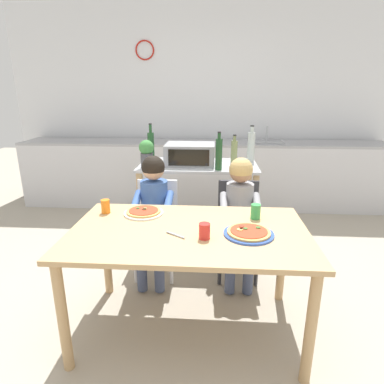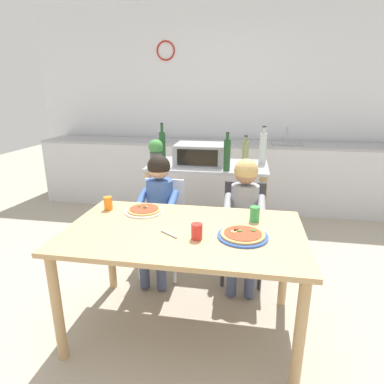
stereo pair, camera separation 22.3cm
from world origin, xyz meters
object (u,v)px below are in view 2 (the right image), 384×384
(drinking_cup_green, at_px, (255,214))
(dining_table, at_px, (184,243))
(bottle_dark_olive_oil, at_px, (162,146))
(child_in_grey_shirt, at_px, (244,208))
(child_in_blue_striped_shirt, at_px, (158,204))
(pizza_plate_white, at_px, (144,210))
(bottle_brown_beer, at_px, (245,152))
(toaster_oven, at_px, (200,154))
(dining_chair_left, at_px, (162,220))
(bottle_slim_sauce, at_px, (263,148))
(drinking_cup_orange, at_px, (108,203))
(potted_herb_plant, at_px, (156,152))
(bottle_squat_spirits, at_px, (227,154))
(pizza_plate_blue_rimmed, at_px, (243,235))
(kitchen_island_cart, at_px, (208,193))
(dining_chair_right, at_px, (243,224))
(serving_spoon, at_px, (169,234))
(drinking_cup_red, at_px, (197,231))

(drinking_cup_green, bearing_deg, dining_table, -153.74)
(bottle_dark_olive_oil, bearing_deg, child_in_grey_shirt, -38.04)
(dining_table, bearing_deg, child_in_blue_striped_shirt, 119.03)
(pizza_plate_white, bearing_deg, bottle_brown_beer, 57.49)
(toaster_oven, xyz_separation_m, bottle_brown_beer, (0.42, 0.10, 0.02))
(child_in_blue_striped_shirt, bearing_deg, dining_chair_left, 90.00)
(bottle_slim_sauce, distance_m, dining_table, 1.47)
(toaster_oven, bearing_deg, drinking_cup_orange, -118.67)
(potted_herb_plant, relative_size, pizza_plate_white, 0.93)
(drinking_cup_green, bearing_deg, potted_herb_plant, 137.83)
(bottle_squat_spirits, height_order, drinking_cup_green, bottle_squat_spirits)
(bottle_brown_beer, distance_m, child_in_blue_striped_shirt, 1.03)
(bottle_dark_olive_oil, xyz_separation_m, pizza_plate_white, (0.13, -1.02, -0.29))
(child_in_grey_shirt, distance_m, pizza_plate_blue_rimmed, 0.67)
(bottle_brown_beer, relative_size, pizza_plate_blue_rimmed, 0.91)
(bottle_dark_olive_oil, relative_size, bottle_squat_spirits, 1.12)
(toaster_oven, height_order, drinking_cup_orange, toaster_oven)
(bottle_squat_spirits, height_order, dining_chair_left, bottle_squat_spirits)
(kitchen_island_cart, relative_size, bottle_brown_beer, 4.13)
(bottle_dark_olive_oil, height_order, bottle_brown_beer, bottle_dark_olive_oil)
(dining_chair_right, bearing_deg, child_in_blue_striped_shirt, -168.69)
(pizza_plate_white, xyz_separation_m, serving_spoon, (0.26, -0.34, -0.01))
(bottle_dark_olive_oil, relative_size, dining_chair_right, 0.46)
(toaster_oven, bearing_deg, pizza_plate_white, -104.91)
(pizza_plate_blue_rimmed, bearing_deg, kitchen_island_cart, 105.96)
(drinking_cup_orange, bearing_deg, bottle_slim_sauce, 44.21)
(toaster_oven, bearing_deg, dining_chair_left, -117.77)
(kitchen_island_cart, relative_size, potted_herb_plant, 4.40)
(toaster_oven, relative_size, child_in_blue_striped_shirt, 0.44)
(bottle_brown_beer, xyz_separation_m, drinking_cup_orange, (-0.94, -1.06, -0.21))
(bottle_dark_olive_oil, height_order, dining_chair_left, bottle_dark_olive_oil)
(potted_herb_plant, bearing_deg, child_in_grey_shirt, -25.88)
(bottle_slim_sauce, xyz_separation_m, potted_herb_plant, (-0.96, -0.31, -0.02))
(kitchen_island_cart, xyz_separation_m, pizza_plate_blue_rimmed, (0.36, -1.26, 0.15))
(bottle_slim_sauce, bearing_deg, drinking_cup_orange, -135.79)
(bottle_squat_spirits, xyz_separation_m, bottle_slim_sauce, (0.32, 0.34, 0.01))
(bottle_dark_olive_oil, height_order, child_in_blue_striped_shirt, bottle_dark_olive_oil)
(child_in_grey_shirt, height_order, drinking_cup_red, child_in_grey_shirt)
(pizza_plate_blue_rimmed, relative_size, drinking_cup_green, 3.00)
(child_in_blue_striped_shirt, bearing_deg, toaster_oven, 67.14)
(bottle_dark_olive_oil, relative_size, child_in_blue_striped_shirt, 0.36)
(bottle_slim_sauce, bearing_deg, serving_spoon, -112.10)
(dining_table, relative_size, child_in_blue_striped_shirt, 1.41)
(bottle_squat_spirits, relative_size, bottle_slim_sauce, 0.94)
(child_in_blue_striped_shirt, bearing_deg, potted_herb_plant, 106.60)
(child_in_blue_striped_shirt, bearing_deg, dining_table, -60.97)
(drinking_cup_red, bearing_deg, toaster_oven, 97.72)
(bottle_dark_olive_oil, height_order, serving_spoon, bottle_dark_olive_oil)
(kitchen_island_cart, relative_size, pizza_plate_blue_rimmed, 3.74)
(bottle_slim_sauce, xyz_separation_m, drinking_cup_green, (-0.07, -1.11, -0.25))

